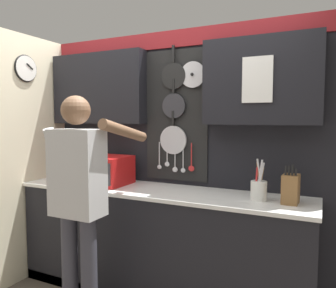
{
  "coord_description": "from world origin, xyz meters",
  "views": [
    {
      "loc": [
        1.28,
        -2.46,
        1.55
      ],
      "look_at": [
        0.02,
        0.18,
        1.31
      ],
      "focal_mm": 35.0,
      "sensor_mm": 36.0,
      "label": 1
    }
  ],
  "objects_px": {
    "microwave": "(103,170)",
    "knife_block": "(291,189)",
    "utensil_crock": "(259,189)",
    "person": "(79,190)"
  },
  "relations": [
    {
      "from": "knife_block",
      "to": "person",
      "type": "height_order",
      "value": "person"
    },
    {
      "from": "knife_block",
      "to": "utensil_crock",
      "type": "bearing_deg",
      "value": 180.0
    },
    {
      "from": "microwave",
      "to": "knife_block",
      "type": "relative_size",
      "value": 1.7
    },
    {
      "from": "microwave",
      "to": "utensil_crock",
      "type": "relative_size",
      "value": 1.57
    },
    {
      "from": "person",
      "to": "knife_block",
      "type": "bearing_deg",
      "value": 23.85
    },
    {
      "from": "knife_block",
      "to": "utensil_crock",
      "type": "distance_m",
      "value": 0.22
    },
    {
      "from": "knife_block",
      "to": "person",
      "type": "bearing_deg",
      "value": -156.15
    },
    {
      "from": "microwave",
      "to": "knife_block",
      "type": "height_order",
      "value": "knife_block"
    },
    {
      "from": "microwave",
      "to": "person",
      "type": "distance_m",
      "value": 0.67
    },
    {
      "from": "utensil_crock",
      "to": "person",
      "type": "xyz_separation_m",
      "value": [
        -1.18,
        -0.62,
        0.0
      ]
    }
  ]
}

